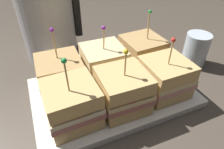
{
  "coord_description": "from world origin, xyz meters",
  "views": [
    {
      "loc": [
        -0.15,
        -0.34,
        0.35
      ],
      "look_at": [
        0.0,
        0.0,
        0.06
      ],
      "focal_mm": 32.0,
      "sensor_mm": 36.0,
      "label": 1
    }
  ],
  "objects": [
    {
      "name": "drinking_glass",
      "position": [
        0.28,
        0.03,
        0.05
      ],
      "size": [
        0.07,
        0.07,
        0.1
      ],
      "color": "silver",
      "rests_on": "ground_plane"
    },
    {
      "name": "kettle_steel",
      "position": [
        -0.1,
        0.26,
        0.11
      ],
      "size": [
        0.18,
        0.16,
        0.24
      ],
      "color": "#B7BABF",
      "rests_on": "ground_plane"
    },
    {
      "name": "sandwich_back_left",
      "position": [
        -0.11,
        0.05,
        0.06
      ],
      "size": [
        0.11,
        0.11,
        0.16
      ],
      "color": "tan",
      "rests_on": "serving_platter"
    },
    {
      "name": "ground_plane",
      "position": [
        0.0,
        0.0,
        0.0
      ],
      "size": [
        6.0,
        6.0,
        0.0
      ],
      "primitive_type": "plane",
      "color": "#4C4238"
    },
    {
      "name": "sandwich_back_center",
      "position": [
        -0.0,
        0.05,
        0.06
      ],
      "size": [
        0.11,
        0.11,
        0.15
      ],
      "color": "beige",
      "rests_on": "serving_platter"
    },
    {
      "name": "sandwich_front_left",
      "position": [
        -0.11,
        -0.05,
        0.06
      ],
      "size": [
        0.11,
        0.11,
        0.16
      ],
      "color": "tan",
      "rests_on": "serving_platter"
    },
    {
      "name": "sandwich_back_right",
      "position": [
        0.11,
        0.06,
        0.06
      ],
      "size": [
        0.11,
        0.11,
        0.16
      ],
      "color": "tan",
      "rests_on": "serving_platter"
    },
    {
      "name": "serving_platter",
      "position": [
        0.0,
        0.0,
        0.01
      ],
      "size": [
        0.38,
        0.25,
        0.02
      ],
      "color": "white",
      "rests_on": "ground_plane"
    },
    {
      "name": "sandwich_front_right",
      "position": [
        0.11,
        -0.05,
        0.06
      ],
      "size": [
        0.11,
        0.11,
        0.15
      ],
      "color": "tan",
      "rests_on": "serving_platter"
    },
    {
      "name": "sandwich_front_center",
      "position": [
        0.0,
        -0.06,
        0.06
      ],
      "size": [
        0.11,
        0.11,
        0.15
      ],
      "color": "tan",
      "rests_on": "serving_platter"
    }
  ]
}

